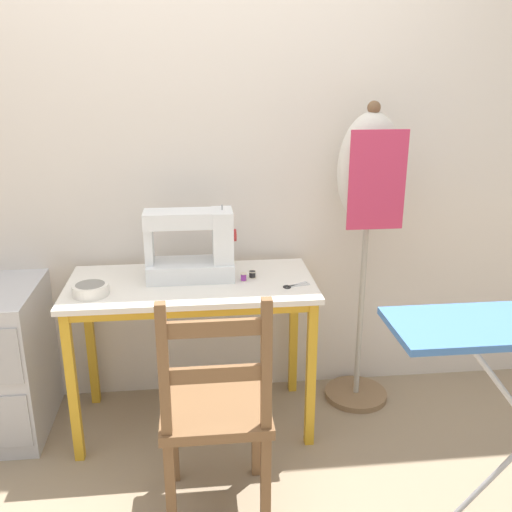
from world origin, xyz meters
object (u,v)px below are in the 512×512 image
Objects in this scene: thread_spool_near_machine at (244,277)px; wooden_chair at (216,411)px; thread_spool_mid_table at (252,274)px; scissors at (292,286)px; sewing_machine at (195,247)px; fabric_bowl at (91,289)px; dress_form at (369,192)px; filing_cabinet at (1,361)px.

thread_spool_near_machine is 0.67m from wooden_chair.
wooden_chair is (-0.20, -0.62, -0.30)m from thread_spool_mid_table.
thread_spool_mid_table is (-0.16, 0.13, 0.01)m from scissors.
sewing_machine is 3.29× the size of scissors.
sewing_machine reaches higher than thread_spool_near_machine.
thread_spool_mid_table is at bearing 141.99° from scissors.
scissors is at bearing 0.12° from fabric_bowl.
fabric_bowl is at bearing -160.76° from sewing_machine.
scissors is 0.08× the size of dress_form.
scissors is at bearing -24.05° from thread_spool_near_machine.
scissors is at bearing 53.63° from wooden_chair.
sewing_machine is 2.66× the size of fabric_bowl.
fabric_bowl is 1.24× the size of scissors.
wooden_chair reaches higher than thread_spool_near_machine.
scissors is (0.86, 0.00, -0.02)m from fabric_bowl.
filing_cabinet is 0.47× the size of dress_form.
fabric_bowl is 0.76m from wooden_chair.
thread_spool_mid_table is 0.05× the size of filing_cabinet.
thread_spool_near_machine is 0.04× the size of wooden_chair.
dress_form is (0.75, 0.72, 0.64)m from wooden_chair.
thread_spool_mid_table is 1.23m from filing_cabinet.
filing_cabinet is at bearing 178.60° from thread_spool_mid_table.
dress_form is at bearing 2.38° from filing_cabinet.
wooden_chair is at bearing -104.94° from thread_spool_near_machine.
dress_form is (0.39, 0.23, 0.36)m from scissors.
sewing_machine is at bearing -174.73° from dress_form.
fabric_bowl is at bearing 135.63° from wooden_chair.
thread_spool_mid_table is at bearing 10.47° from fabric_bowl.
dress_form is (1.25, 0.23, 0.34)m from fabric_bowl.
sewing_machine is at bearing 174.30° from thread_spool_mid_table.
fabric_bowl is 4.22× the size of thread_spool_near_machine.
thread_spool_near_machine is (0.21, -0.06, -0.13)m from sewing_machine.
thread_spool_near_machine is (-0.21, 0.09, 0.02)m from scissors.
scissors is 0.21m from thread_spool_mid_table.
thread_spool_near_machine is 1.19m from filing_cabinet.
filing_cabinet is at bearing -177.62° from dress_form.
thread_spool_mid_table is 0.71m from wooden_chair.
dress_form is (0.60, 0.14, 0.34)m from thread_spool_near_machine.
dress_form reaches higher than sewing_machine.
sewing_machine is 0.78m from wooden_chair.
dress_form is (0.55, 0.10, 0.35)m from thread_spool_mid_table.
scissors is 0.13× the size of wooden_chair.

